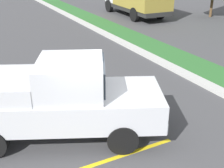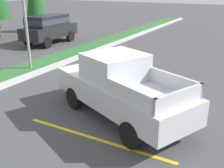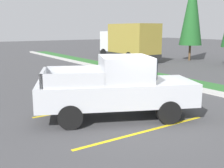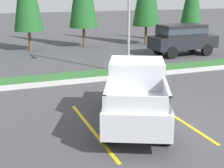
# 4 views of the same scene
# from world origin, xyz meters

# --- Properties ---
(ground_plane) EXTENTS (120.00, 120.00, 0.00)m
(ground_plane) POSITION_xyz_m (0.00, 0.00, 0.00)
(ground_plane) COLOR #424244
(parking_line_near) EXTENTS (0.12, 4.80, 0.01)m
(parking_line_near) POSITION_xyz_m (-2.11, -0.72, 0.00)
(parking_line_near) COLOR yellow
(parking_line_near) RESTS_ON ground
(parking_line_far) EXTENTS (0.12, 4.80, 0.01)m
(parking_line_far) POSITION_xyz_m (0.99, -0.72, 0.00)
(parking_line_far) COLOR yellow
(parking_line_far) RESTS_ON ground
(curb_strip) EXTENTS (56.00, 0.40, 0.15)m
(curb_strip) POSITION_xyz_m (0.00, 5.00, 0.07)
(curb_strip) COLOR #B2B2AD
(curb_strip) RESTS_ON ground
(pickup_truck_main) EXTENTS (3.88, 5.53, 2.10)m
(pickup_truck_main) POSITION_xyz_m (-0.54, -0.67, 1.04)
(pickup_truck_main) COLOR black
(pickup_truck_main) RESTS_ON ground
(suv_distant) EXTENTS (4.66, 2.09, 2.10)m
(suv_distant) POSITION_xyz_m (7.56, 9.43, 1.24)
(suv_distant) COLOR black
(suv_distant) RESTS_ON ground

